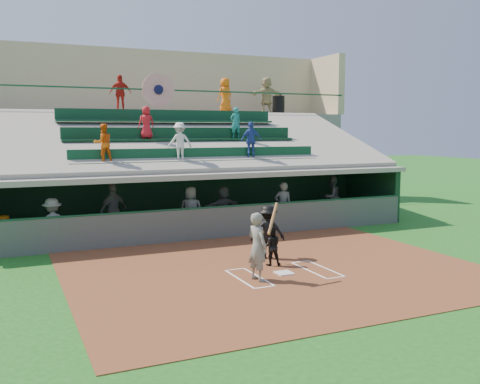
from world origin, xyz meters
name	(u,v)px	position (x,y,z in m)	size (l,w,h in m)	color
ground	(284,274)	(0.00, 0.00, 0.00)	(100.00, 100.00, 0.00)	#1A5919
dirt_slab	(275,269)	(0.00, 0.50, 0.01)	(11.00, 9.00, 0.02)	brown
home_plate	(284,273)	(0.00, 0.00, 0.04)	(0.43, 0.43, 0.03)	white
batters_box_chalk	(284,273)	(0.00, 0.00, 0.02)	(2.65, 1.85, 0.01)	white
dugout_floor	(198,230)	(0.00, 6.75, 0.02)	(16.00, 3.50, 0.04)	gray
concourse_slab	(151,160)	(0.00, 13.50, 2.30)	(20.00, 3.00, 4.60)	gray
grandstand	(169,165)	(-0.01, 10.51, 2.26)	(20.40, 10.40, 7.80)	#4F554F
batter_at_plate	(258,246)	(-0.92, -0.28, 0.90)	(0.90, 0.77, 1.95)	#61645E
catcher	(271,246)	(0.09, 0.91, 0.57)	(0.53, 0.41, 1.10)	black
home_umpire	(268,232)	(0.40, 1.74, 0.81)	(1.02, 0.59, 1.58)	black
dugout_bench	(193,219)	(0.19, 7.91, 0.26)	(14.96, 0.45, 0.45)	olive
white_table	(4,238)	(-6.73, 6.11, 0.38)	(0.77, 0.57, 0.67)	silver
water_cooler	(3,222)	(-6.73, 6.13, 0.90)	(0.39, 0.39, 0.39)	orange
dugout_player_a	(53,224)	(-5.32, 5.36, 0.86)	(1.06, 0.61, 1.63)	#5F625D
dugout_player_b	(113,210)	(-3.18, 6.61, 0.99)	(1.11, 0.46, 1.90)	#5E605B
dugout_player_c	(191,210)	(-0.53, 5.98, 0.90)	(0.85, 0.55, 1.73)	#5E615C
dugout_player_d	(223,207)	(0.99, 6.64, 0.85)	(1.50, 0.48, 1.62)	#595B56
dugout_player_e	(283,205)	(3.00, 5.56, 0.93)	(0.65, 0.43, 1.79)	#555752
dugout_player_f	(332,197)	(6.15, 6.99, 0.93)	(0.86, 0.67, 1.78)	#595C57
trash_bin	(278,105)	(6.88, 13.25, 5.08)	(0.65, 0.65, 0.97)	black
concourse_staff_a	(120,93)	(-1.68, 12.20, 5.41)	(0.95, 0.40, 1.63)	red
concourse_staff_b	(225,95)	(3.44, 12.34, 5.45)	(0.83, 0.54, 1.71)	orange
concourse_staff_c	(266,95)	(6.05, 13.03, 5.55)	(1.77, 0.56, 1.91)	tan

